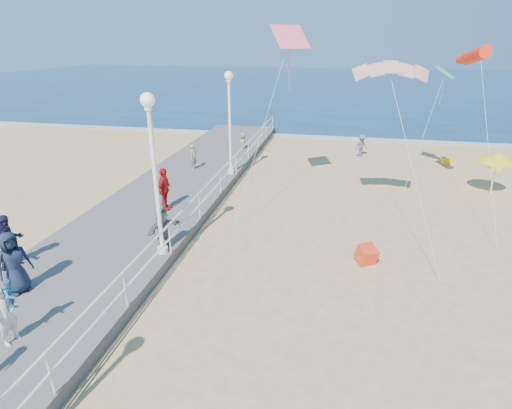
% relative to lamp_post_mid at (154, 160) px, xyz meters
% --- Properties ---
extents(ground, '(160.00, 160.00, 0.00)m').
position_rel_lamp_post_mid_xyz_m(ground, '(5.35, 0.00, -3.66)').
color(ground, tan).
rests_on(ground, ground).
extents(ocean, '(160.00, 90.00, 0.05)m').
position_rel_lamp_post_mid_xyz_m(ocean, '(5.35, 65.00, -3.65)').
color(ocean, navy).
rests_on(ocean, ground).
extents(surf_line, '(160.00, 1.20, 0.04)m').
position_rel_lamp_post_mid_xyz_m(surf_line, '(5.35, 20.50, -3.63)').
color(surf_line, silver).
rests_on(surf_line, ground).
extents(boardwalk, '(5.00, 44.00, 0.40)m').
position_rel_lamp_post_mid_xyz_m(boardwalk, '(-2.15, 0.00, -3.46)').
color(boardwalk, slate).
rests_on(boardwalk, ground).
extents(railing, '(0.05, 42.00, 0.55)m').
position_rel_lamp_post_mid_xyz_m(railing, '(0.30, 0.00, -2.41)').
color(railing, white).
rests_on(railing, boardwalk).
extents(lamp_post_mid, '(0.44, 0.44, 5.32)m').
position_rel_lamp_post_mid_xyz_m(lamp_post_mid, '(0.00, 0.00, 0.00)').
color(lamp_post_mid, white).
rests_on(lamp_post_mid, boardwalk).
extents(lamp_post_far, '(0.44, 0.44, 5.32)m').
position_rel_lamp_post_mid_xyz_m(lamp_post_far, '(0.00, 9.00, 0.00)').
color(lamp_post_far, white).
rests_on(lamp_post_far, boardwalk).
extents(woman_holding_toddler, '(0.39, 0.57, 1.52)m').
position_rel_lamp_post_mid_xyz_m(woman_holding_toddler, '(-1.72, -4.83, -2.50)').
color(woman_holding_toddler, silver).
rests_on(woman_holding_toddler, boardwalk).
extents(toddler_held, '(0.33, 0.41, 0.82)m').
position_rel_lamp_post_mid_xyz_m(toddler_held, '(-1.57, -4.68, -2.00)').
color(toddler_held, '#347FC6').
rests_on(toddler_held, boardwalk).
extents(spectator_3, '(0.47, 1.08, 1.83)m').
position_rel_lamp_post_mid_xyz_m(spectator_3, '(-1.43, 3.56, -2.34)').
color(spectator_3, red).
rests_on(spectator_3, boardwalk).
extents(spectator_4, '(0.92, 1.08, 1.87)m').
position_rel_lamp_post_mid_xyz_m(spectator_4, '(-3.09, -2.97, -2.33)').
color(spectator_4, '#171F34').
rests_on(spectator_4, boardwalk).
extents(spectator_5, '(1.06, 1.42, 1.49)m').
position_rel_lamp_post_mid_xyz_m(spectator_5, '(-0.05, 0.30, -2.52)').
color(spectator_5, '#595B5E').
rests_on(spectator_5, boardwalk).
extents(spectator_6, '(0.45, 0.58, 1.40)m').
position_rel_lamp_post_mid_xyz_m(spectator_6, '(-2.23, 9.34, -2.56)').
color(spectator_6, gray).
rests_on(spectator_6, boardwalk).
extents(spectator_7, '(0.97, 1.06, 1.77)m').
position_rel_lamp_post_mid_xyz_m(spectator_7, '(-4.25, -1.81, -2.37)').
color(spectator_7, '#1C1A39').
rests_on(spectator_7, boardwalk).
extents(beach_walker_a, '(1.08, 1.02, 1.47)m').
position_rel_lamp_post_mid_xyz_m(beach_walker_a, '(7.14, 15.36, -2.93)').
color(beach_walker_a, '#57575C').
rests_on(beach_walker_a, ground).
extents(beach_walker_c, '(0.75, 0.85, 1.47)m').
position_rel_lamp_post_mid_xyz_m(beach_walker_c, '(-0.65, 14.45, -2.93)').
color(beach_walker_c, '#807F58').
rests_on(beach_walker_c, ground).
extents(box_kite, '(0.83, 0.89, 0.74)m').
position_rel_lamp_post_mid_xyz_m(box_kite, '(6.84, 1.31, -3.36)').
color(box_kite, red).
rests_on(box_kite, ground).
extents(beach_umbrella, '(1.90, 1.90, 2.14)m').
position_rel_lamp_post_mid_xyz_m(beach_umbrella, '(13.23, 9.47, -1.75)').
color(beach_umbrella, white).
rests_on(beach_umbrella, ground).
extents(beach_chair_left, '(0.55, 0.55, 0.40)m').
position_rel_lamp_post_mid_xyz_m(beach_chair_left, '(12.30, 14.75, -3.46)').
color(beach_chair_left, yellow).
rests_on(beach_chair_left, ground).
extents(beach_chair_right, '(0.55, 0.55, 0.40)m').
position_rel_lamp_post_mid_xyz_m(beach_chair_right, '(14.90, 14.10, -3.46)').
color(beach_chair_right, yellow).
rests_on(beach_chair_right, ground).
extents(kite_parafoil, '(2.72, 0.94, 0.65)m').
position_rel_lamp_post_mid_xyz_m(kite_parafoil, '(7.27, 4.77, 2.57)').
color(kite_parafoil, red).
extents(kite_windsock, '(1.03, 2.81, 1.11)m').
position_rel_lamp_post_mid_xyz_m(kite_windsock, '(11.07, 8.58, 2.87)').
color(kite_windsock, red).
extents(kite_diamond_pink, '(1.82, 1.74, 0.96)m').
position_rel_lamp_post_mid_xyz_m(kite_diamond_pink, '(3.27, 7.12, 3.61)').
color(kite_diamond_pink, '#FF5D78').
extents(kite_diamond_green, '(1.17, 1.27, 0.57)m').
position_rel_lamp_post_mid_xyz_m(kite_diamond_green, '(10.68, 11.64, 1.96)').
color(kite_diamond_green, '#29C179').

